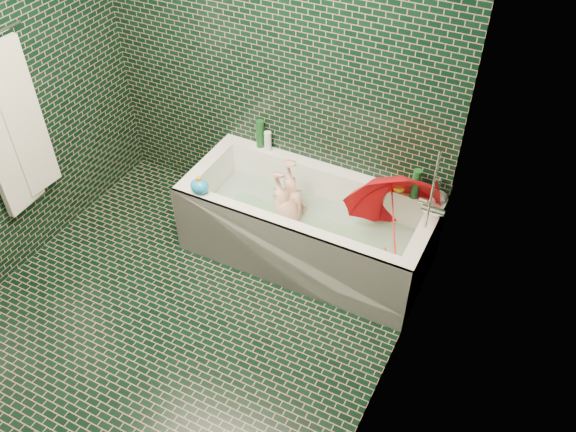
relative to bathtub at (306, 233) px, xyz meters
The scene contains 19 objects.
floor 1.12m from the bathtub, 114.07° to the right, with size 2.80×2.80×0.00m, color black.
wall_back 1.20m from the bathtub, 138.90° to the left, with size 2.80×2.80×0.00m, color black.
wall_right 1.68m from the bathtub, 49.85° to the right, with size 2.80×2.80×0.00m, color black.
bathtub is the anchor object (origin of this frame).
bath_mat 0.06m from the bathtub, 90.00° to the left, with size 1.35×0.47×0.01m, color green.
water 0.09m from the bathtub, 90.00° to the left, with size 1.48×0.53×0.00m, color silver.
towel 2.03m from the bathtub, 155.50° to the right, with size 0.08×0.44×1.12m.
faucet 0.99m from the bathtub, ahead, with size 0.18×0.19×0.55m.
child 0.15m from the bathtub, behind, with size 0.30×0.20×0.83m, color #E1A38C.
umbrella 0.67m from the bathtub, ahead, with size 0.62×0.62×0.54m, color red.
soap_bottle_a 0.91m from the bathtub, 21.95° to the left, with size 0.10×0.11×0.27m, color white.
soap_bottle_b 0.90m from the bathtub, 24.64° to the left, with size 0.09×0.09×0.19m, color #411C6B.
soap_bottle_c 0.79m from the bathtub, 28.51° to the left, with size 0.12×0.12×0.15m, color #14471D.
bottle_right_tall 0.84m from the bathtub, 26.09° to the left, with size 0.06×0.06×0.22m, color #14471D.
bottle_right_pump 0.94m from the bathtub, 23.15° to the left, with size 0.05×0.05×0.18m, color silver.
bottle_left_tall 0.80m from the bathtub, 146.84° to the left, with size 0.06×0.06×0.21m, color #14471D.
bottle_left_short 0.72m from the bathtub, 144.46° to the left, with size 0.05×0.05×0.15m, color white.
rubber_duck 0.73m from the bathtub, 30.77° to the left, with size 0.11×0.08×0.09m.
bath_toy 0.82m from the bathtub, 155.55° to the right, with size 0.15×0.13×0.13m.
Camera 1 is at (1.75, -1.83, 3.13)m, focal length 38.00 mm.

